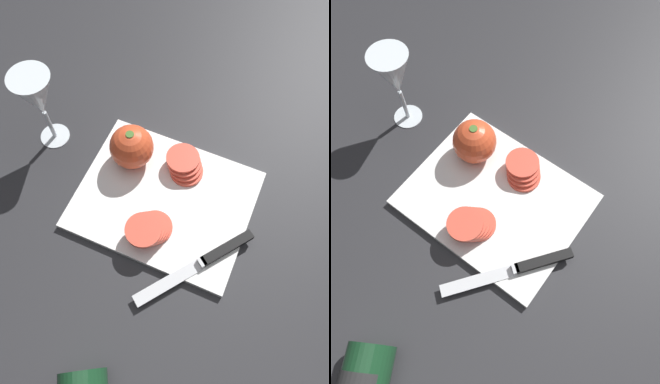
% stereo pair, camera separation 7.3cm
% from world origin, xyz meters
% --- Properties ---
extents(ground_plane, '(3.00, 3.00, 0.00)m').
position_xyz_m(ground_plane, '(0.00, 0.00, 0.00)').
color(ground_plane, '#28282B').
extents(cutting_board, '(0.34, 0.27, 0.01)m').
position_xyz_m(cutting_board, '(0.05, -0.02, 0.01)').
color(cutting_board, white).
rests_on(cutting_board, ground_plane).
extents(wine_glass, '(0.08, 0.08, 0.19)m').
position_xyz_m(wine_glass, '(0.33, -0.07, 0.13)').
color(wine_glass, silver).
rests_on(wine_glass, ground_plane).
extents(whole_tomato, '(0.09, 0.09, 0.09)m').
position_xyz_m(whole_tomato, '(0.14, -0.08, 0.06)').
color(whole_tomato, '#DB4C28').
rests_on(whole_tomato, cutting_board).
extents(knife, '(0.17, 0.21, 0.01)m').
position_xyz_m(knife, '(-0.09, 0.05, 0.02)').
color(knife, silver).
rests_on(knife, cutting_board).
extents(tomato_slice_stack_near, '(0.08, 0.08, 0.03)m').
position_xyz_m(tomato_slice_stack_near, '(0.03, -0.10, 0.03)').
color(tomato_slice_stack_near, '#DB4C38').
rests_on(tomato_slice_stack_near, cutting_board).
extents(tomato_slice_stack_far, '(0.08, 0.09, 0.04)m').
position_xyz_m(tomato_slice_stack_far, '(0.04, 0.06, 0.03)').
color(tomato_slice_stack_far, '#DB4C38').
rests_on(tomato_slice_stack_far, cutting_board).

